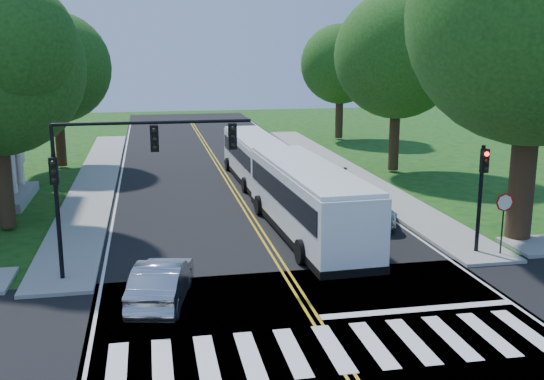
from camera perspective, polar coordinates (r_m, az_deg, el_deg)
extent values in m
plane|color=#104110|center=(19.13, 5.08, -13.31)|extent=(140.00, 140.00, 0.00)
cube|color=black|center=(35.83, -2.91, -0.84)|extent=(14.00, 96.00, 0.01)
cube|color=black|center=(19.13, 5.08, -13.30)|extent=(60.00, 12.00, 0.01)
cube|color=gold|center=(39.69, -3.74, 0.50)|extent=(0.36, 70.00, 0.01)
cube|color=silver|center=(39.43, -13.59, 0.08)|extent=(0.12, 70.00, 0.01)
cube|color=silver|center=(41.09, 5.70, 0.88)|extent=(0.12, 70.00, 0.01)
cube|color=silver|center=(18.70, 5.52, -13.92)|extent=(12.60, 3.00, 0.01)
cube|color=silver|center=(21.63, 12.97, -10.38)|extent=(6.60, 0.40, 0.01)
cube|color=gray|center=(42.44, -15.46, 0.94)|extent=(2.60, 40.00, 0.15)
cube|color=gray|center=(44.32, 6.45, 1.81)|extent=(2.60, 40.00, 0.15)
cylinder|color=black|center=(29.67, 21.57, 1.65)|extent=(1.10, 1.10, 6.00)
sphere|color=#2C6A1F|center=(29.23, 22.63, 14.27)|extent=(10.80, 10.80, 10.80)
cylinder|color=black|center=(31.73, -22.88, 1.10)|extent=(0.70, 0.70, 4.80)
cylinder|color=black|center=(47.27, -18.47, 4.71)|extent=(0.70, 0.70, 4.40)
sphere|color=#2C6A1F|center=(46.90, -18.87, 10.36)|extent=(7.60, 7.60, 7.60)
cylinder|color=black|center=(44.06, 10.91, 4.99)|extent=(0.70, 0.70, 5.00)
sphere|color=#2C6A1F|center=(43.69, 11.20, 11.80)|extent=(8.40, 8.40, 8.40)
cylinder|color=black|center=(59.42, 6.04, 6.79)|extent=(0.70, 0.70, 4.40)
sphere|color=#2C6A1F|center=(59.13, 6.15, 11.17)|extent=(7.20, 7.20, 7.20)
cube|color=silver|center=(37.46, -22.68, 5.62)|extent=(1.40, 6.00, 0.45)
cube|color=gray|center=(38.12, -22.15, -0.57)|extent=(1.80, 6.00, 0.50)
cylinder|color=silver|center=(35.65, -23.04, 1.53)|extent=(0.50, 0.50, 4.20)
cylinder|color=silver|center=(37.77, -22.38, 2.16)|extent=(0.50, 0.50, 4.20)
cylinder|color=silver|center=(39.90, -21.79, 2.73)|extent=(0.50, 0.50, 4.20)
cylinder|color=black|center=(23.96, -18.63, -2.30)|extent=(0.16, 0.16, 4.60)
cube|color=black|center=(23.46, -18.97, 1.62)|extent=(0.30, 0.22, 0.95)
sphere|color=black|center=(23.27, -19.07, 2.28)|extent=(0.18, 0.18, 0.18)
cylinder|color=black|center=(23.14, -10.56, 5.97)|extent=(7.00, 0.12, 0.12)
cube|color=black|center=(23.06, -10.50, 4.57)|extent=(0.30, 0.22, 0.95)
cube|color=black|center=(23.25, -3.56, 4.82)|extent=(0.30, 0.22, 0.95)
cylinder|color=black|center=(27.14, 18.12, -0.77)|extent=(0.16, 0.16, 4.40)
cube|color=black|center=(26.70, 18.51, 2.49)|extent=(0.30, 0.22, 0.95)
sphere|color=#FF0A05|center=(26.54, 18.71, 3.08)|extent=(0.18, 0.18, 0.18)
cylinder|color=black|center=(27.39, 19.94, -3.17)|extent=(0.06, 0.06, 2.20)
cylinder|color=#A50A07|center=(27.11, 20.13, -1.05)|extent=(0.76, 0.04, 0.76)
cube|color=white|center=(28.65, 3.20, -0.97)|extent=(3.14, 12.33, 2.85)
cube|color=black|center=(28.53, 3.22, 0.04)|extent=(3.17, 11.48, 0.99)
cube|color=black|center=(34.40, 0.28, 1.98)|extent=(2.54, 0.20, 1.66)
cube|color=orange|center=(34.24, 0.28, 3.51)|extent=(1.77, 0.17, 0.33)
cube|color=black|center=(28.98, 3.17, -3.40)|extent=(3.19, 12.43, 0.31)
cube|color=white|center=(28.34, 3.24, 1.95)|extent=(3.07, 11.96, 0.23)
cylinder|color=black|center=(33.05, 3.42, -1.10)|extent=(0.37, 1.01, 1.00)
cylinder|color=black|center=(32.39, -1.15, -1.37)|extent=(0.37, 1.01, 1.00)
cylinder|color=black|center=(25.99, 8.39, -5.07)|extent=(0.37, 1.01, 1.00)
cylinder|color=black|center=(25.14, 2.65, -5.55)|extent=(0.37, 1.01, 1.00)
cube|color=white|center=(40.71, -1.57, 2.89)|extent=(2.57, 10.99, 2.55)
cube|color=black|center=(40.64, -1.58, 3.53)|extent=(2.62, 10.22, 0.88)
cube|color=black|center=(46.04, -2.85, 4.42)|extent=(2.27, 0.14, 1.48)
cube|color=orange|center=(45.92, -2.86, 5.46)|extent=(1.58, 0.13, 0.30)
cube|color=black|center=(40.92, -1.56, 1.33)|extent=(2.62, 11.09, 0.28)
cube|color=white|center=(40.51, -1.58, 4.74)|extent=(2.51, 10.66, 0.20)
cylinder|color=black|center=(44.61, -0.90, 2.46)|extent=(0.31, 0.90, 0.89)
cylinder|color=black|center=(44.21, -3.97, 2.34)|extent=(0.31, 0.90, 0.89)
cylinder|color=black|center=(37.94, 1.16, 0.64)|extent=(0.31, 0.90, 0.89)
cylinder|color=black|center=(37.47, -2.43, 0.47)|extent=(0.31, 0.90, 0.89)
imported|color=#A3A5AA|center=(21.67, -9.87, -8.09)|extent=(2.44, 4.73, 1.48)
imported|color=silver|center=(31.39, 8.64, -1.61)|extent=(3.63, 5.41, 1.38)
imported|color=black|center=(40.05, 3.95, 1.62)|extent=(2.99, 5.11, 1.39)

